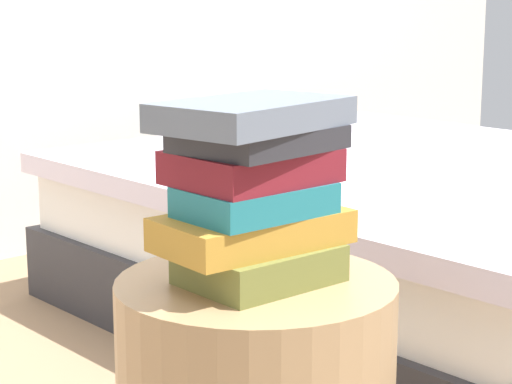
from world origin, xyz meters
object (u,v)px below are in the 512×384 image
(bed, at_px, (428,242))
(book_ochre, at_px, (251,230))
(book_teal, at_px, (255,200))
(book_charcoal, at_px, (257,138))
(book_slate, at_px, (254,114))
(book_olive, at_px, (259,265))
(book_maroon, at_px, (249,167))

(bed, bearing_deg, book_ochre, -154.90)
(bed, relative_size, book_teal, 8.96)
(book_teal, relative_size, book_charcoal, 0.95)
(book_charcoal, height_order, book_slate, book_slate)
(book_olive, xyz_separation_m, book_slate, (-0.01, 0.00, 0.24))
(book_teal, height_order, book_charcoal, book_charcoal)
(bed, relative_size, book_olive, 8.85)
(bed, relative_size, book_slate, 6.79)
(bed, distance_m, book_slate, 1.40)
(bed, height_order, book_charcoal, book_charcoal)
(bed, distance_m, book_teal, 1.36)
(bed, bearing_deg, book_teal, -154.41)
(book_ochre, height_order, book_teal, book_teal)
(book_olive, xyz_separation_m, book_charcoal, (0.01, 0.01, 0.20))
(book_teal, bearing_deg, book_charcoal, 39.26)
(book_olive, xyz_separation_m, book_maroon, (-0.00, 0.02, 0.16))
(book_ochre, distance_m, book_slate, 0.18)
(book_ochre, height_order, book_maroon, book_maroon)
(book_maroon, relative_size, book_slate, 0.80)
(book_maroon, relative_size, book_charcoal, 1.00)
(book_ochre, height_order, book_charcoal, book_charcoal)
(book_maroon, height_order, book_charcoal, book_charcoal)
(book_teal, relative_size, book_maroon, 0.95)
(bed, bearing_deg, book_maroon, -155.06)
(book_ochre, relative_size, book_teal, 1.33)
(book_teal, bearing_deg, bed, 26.78)
(book_ochre, relative_size, book_maroon, 1.26)
(bed, relative_size, book_charcoal, 8.49)
(book_olive, height_order, book_maroon, book_maroon)
(book_teal, relative_size, book_slate, 0.76)
(book_teal, distance_m, book_slate, 0.13)
(book_ochre, bearing_deg, book_charcoal, -2.44)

